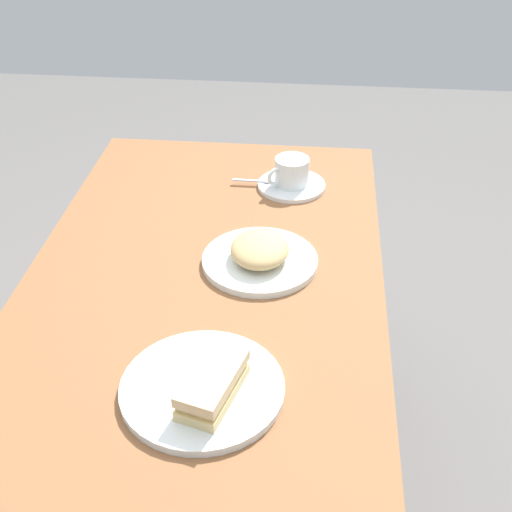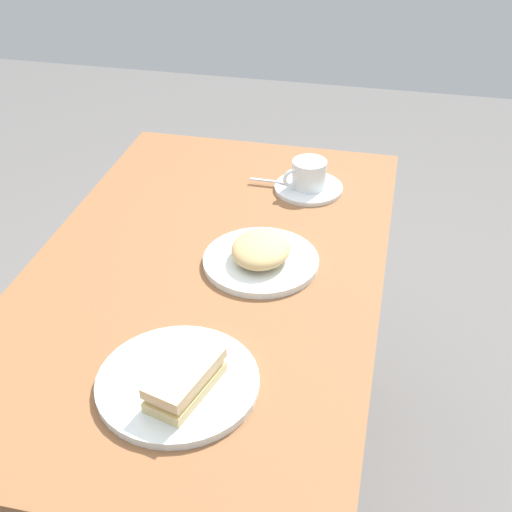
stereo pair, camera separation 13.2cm
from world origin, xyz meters
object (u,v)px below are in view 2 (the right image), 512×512
object	(u,v)px
sandwich_plate	(178,382)
sandwich_front	(185,379)
coffee_cup	(308,173)
coffee_saucer	(308,188)
side_plate	(261,261)
spoon	(277,182)
dining_table	(207,299)

from	to	relation	value
sandwich_plate	sandwich_front	world-z (taller)	sandwich_front
sandwich_front	coffee_cup	world-z (taller)	coffee_cup
coffee_saucer	side_plate	xyz separation A→B (m)	(0.32, -0.04, 0.00)
coffee_cup	side_plate	world-z (taller)	coffee_cup
sandwich_plate	spoon	xyz separation A→B (m)	(-0.68, 0.03, 0.01)
coffee_cup	coffee_saucer	bearing A→B (deg)	129.23
coffee_saucer	coffee_cup	xyz separation A→B (m)	(0.00, -0.00, 0.04)
coffee_saucer	side_plate	distance (m)	0.32
coffee_saucer	dining_table	bearing A→B (deg)	-22.93
coffee_cup	sandwich_front	bearing A→B (deg)	-6.55
coffee_saucer	spoon	distance (m)	0.08
spoon	dining_table	bearing A→B (deg)	-11.91
sandwich_front	spoon	size ratio (longest dim) A/B	1.54
dining_table	coffee_cup	distance (m)	0.40
sandwich_plate	sandwich_front	size ratio (longest dim) A/B	1.71
dining_table	coffee_saucer	xyz separation A→B (m)	(-0.36, 0.15, 0.08)
coffee_cup	spoon	xyz separation A→B (m)	(-0.00, -0.07, -0.03)
side_plate	coffee_saucer	bearing A→B (deg)	172.02
coffee_saucer	spoon	bearing A→B (deg)	-90.69
sandwich_front	side_plate	distance (m)	0.38
dining_table	side_plate	xyz separation A→B (m)	(-0.03, 0.11, 0.09)
sandwich_plate	coffee_cup	bearing A→B (deg)	171.54
dining_table	sandwich_plate	size ratio (longest dim) A/B	4.49
coffee_saucer	spoon	xyz separation A→B (m)	(-0.00, -0.08, 0.01)
side_plate	coffee_cup	bearing A→B (deg)	172.24
sandwich_front	coffee_saucer	world-z (taller)	sandwich_front
dining_table	sandwich_plate	distance (m)	0.34
sandwich_plate	coffee_cup	xyz separation A→B (m)	(-0.68, 0.10, 0.04)
dining_table	side_plate	size ratio (longest dim) A/B	5.06
dining_table	sandwich_plate	bearing A→B (deg)	8.57
spoon	side_plate	xyz separation A→B (m)	(0.32, 0.03, -0.01)
sandwich_plate	side_plate	size ratio (longest dim) A/B	1.13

